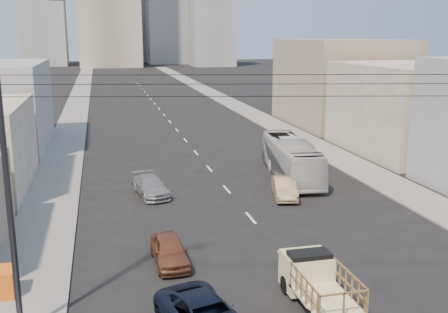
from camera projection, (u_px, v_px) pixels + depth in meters
name	position (u px, v px, depth m)	size (l,w,h in m)	color
sidewalk_left	(78.00, 104.00, 81.34)	(3.50, 180.00, 0.12)	slate
sidewalk_right	(224.00, 100.00, 86.62)	(3.50, 180.00, 0.12)	slate
lane_dashes	(167.00, 118.00, 67.89)	(0.15, 104.00, 0.01)	silver
flatbed_pickup	(317.00, 280.00, 20.75)	(1.95, 4.41, 1.90)	beige
city_bus	(291.00, 158.00, 39.39)	(2.47, 10.55, 2.94)	beige
sedan_brown	(169.00, 251.00, 24.65)	(1.52, 3.78, 1.29)	brown
sedan_tan	(284.00, 188.00, 34.71)	(1.38, 3.96, 1.30)	#9C865B
sedan_grey	(151.00, 186.00, 35.13)	(1.79, 4.40, 1.28)	gray
streetlamp_left	(8.00, 162.00, 17.43)	(2.36, 0.25, 12.00)	#2D2D33
overhead_wires	(361.00, 85.00, 17.05)	(23.01, 5.02, 0.72)	black
bldg_right_mid	(414.00, 108.00, 47.68)	(11.00, 14.00, 8.00)	#AA9D89
bldg_right_far	(342.00, 82.00, 62.72)	(12.00, 16.00, 10.00)	gray
midrise_ne	(169.00, 8.00, 192.46)	(16.00, 16.00, 40.00)	#96999E
midrise_nw	(42.00, 15.00, 178.51)	(15.00, 15.00, 34.00)	#96999E
midrise_back	(133.00, 4.00, 203.52)	(18.00, 18.00, 44.00)	#959597
midrise_east	(212.00, 24.00, 177.57)	(14.00, 14.00, 28.00)	#96999E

